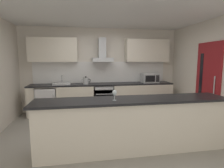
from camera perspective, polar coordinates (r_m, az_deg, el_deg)
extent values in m
cube|color=gray|center=(4.13, 0.07, -15.62)|extent=(5.92, 4.98, 0.02)
cube|color=white|center=(3.91, 0.08, 22.27)|extent=(5.92, 4.98, 0.02)
cube|color=silver|center=(5.83, -3.39, 4.53)|extent=(5.92, 0.12, 2.60)
cube|color=silver|center=(4.91, 30.50, 2.85)|extent=(0.12, 4.98, 2.60)
cube|color=white|center=(5.76, -3.31, 3.80)|extent=(4.18, 0.02, 0.66)
cube|color=beige|center=(5.58, -2.88, -4.65)|extent=(4.33, 0.60, 0.86)
cube|color=black|center=(5.50, -2.91, -0.07)|extent=(4.33, 0.60, 0.04)
cube|color=beige|center=(3.31, 6.68, -13.06)|extent=(3.33, 0.52, 0.91)
cube|color=black|center=(3.17, 6.81, -5.02)|extent=(3.43, 0.64, 0.04)
cube|color=beige|center=(5.62, -18.20, 10.26)|extent=(1.39, 0.32, 0.70)
cube|color=beige|center=(5.94, 11.02, 10.35)|extent=(1.39, 0.32, 0.70)
cube|color=maroon|center=(5.05, 28.10, -0.02)|extent=(0.04, 0.85, 2.05)
cube|color=black|center=(5.21, 26.36, 1.44)|extent=(0.01, 0.11, 1.31)
cylinder|color=#B7BABC|center=(4.82, 29.70, -0.47)|extent=(0.03, 0.03, 0.45)
cube|color=slate|center=(5.55, -2.90, -4.39)|extent=(0.60, 0.56, 0.80)
cube|color=black|center=(5.28, -2.51, -5.74)|extent=(0.50, 0.02, 0.48)
cube|color=#B7BABC|center=(5.20, -2.54, -1.41)|extent=(0.54, 0.02, 0.09)
cylinder|color=#B7BABC|center=(5.20, -2.48, -3.25)|extent=(0.49, 0.02, 0.02)
cube|color=white|center=(5.61, -19.85, -5.09)|extent=(0.58, 0.56, 0.85)
cube|color=silver|center=(5.33, -20.39, -5.78)|extent=(0.55, 0.02, 0.80)
cylinder|color=#B7BABC|center=(5.27, -18.09, -5.36)|extent=(0.02, 0.02, 0.38)
cube|color=#B7BABC|center=(5.80, 11.92, 1.88)|extent=(0.50, 0.36, 0.30)
cube|color=black|center=(5.60, 12.06, 1.67)|extent=(0.30, 0.02, 0.19)
cube|color=black|center=(5.69, 14.31, 1.70)|extent=(0.10, 0.01, 0.21)
cube|color=silver|center=(5.46, -15.65, 0.05)|extent=(0.50, 0.40, 0.04)
cylinder|color=#B7BABC|center=(5.58, -15.56, 1.32)|extent=(0.03, 0.03, 0.26)
cylinder|color=#B7BABC|center=(5.48, -15.68, 2.47)|extent=(0.03, 0.16, 0.03)
cylinder|color=#B7BABC|center=(5.38, -8.33, 0.98)|extent=(0.15, 0.15, 0.20)
sphere|color=black|center=(5.37, -8.36, 2.17)|extent=(0.06, 0.06, 0.06)
cone|color=#B7BABC|center=(5.38, -9.41, 1.38)|extent=(0.09, 0.04, 0.07)
torus|color=black|center=(5.39, -7.38, 1.11)|extent=(0.11, 0.02, 0.11)
cube|color=#B7BABC|center=(5.52, -3.11, 7.67)|extent=(0.62, 0.45, 0.12)
cube|color=#B7BABC|center=(5.58, -3.20, 11.37)|extent=(0.22, 0.22, 0.60)
cylinder|color=silver|center=(3.03, 0.79, -5.14)|extent=(0.07, 0.07, 0.01)
cylinder|color=silver|center=(3.02, 0.80, -4.26)|extent=(0.01, 0.01, 0.09)
ellipsoid|color=silver|center=(3.00, 0.80, -2.78)|extent=(0.08, 0.08, 0.10)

